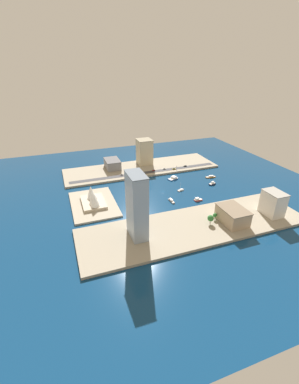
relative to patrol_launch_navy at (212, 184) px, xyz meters
The scene contains 25 objects.
ground_plane 73.84m from the patrol_launch_navy, 87.94° to the left, with size 440.00×440.00×0.00m, color navy.
quay_west 112.53m from the patrol_launch_navy, 139.03° to the left, with size 70.00×240.00×2.64m, color #9E937F.
quay_east 116.59m from the patrol_launch_navy, 39.26° to the left, with size 70.00×240.00×2.64m, color #9E937F.
peninsula_point 164.84m from the patrol_launch_navy, 90.43° to the left, with size 78.35×51.60×2.00m, color #A89E89.
road_strip 99.89m from the patrol_launch_navy, 47.62° to the left, with size 9.03×228.00×0.15m, color #38383D.
patrol_launch_navy is the anchor object (origin of this frame).
ferry_green_doubledeck 111.01m from the patrol_launch_navy, 87.52° to the left, with size 21.40×21.21×7.35m.
sailboat_small_white 50.14m from the patrol_launch_navy, 93.02° to the left, with size 5.02×9.89×11.59m.
yacht_sleek_gray 78.68m from the patrol_launch_navy, 109.47° to the left, with size 13.21×3.81×3.09m.
tugboat_red 54.90m from the patrol_launch_navy, 129.36° to the left, with size 5.03×10.98×4.05m.
water_taxi_orange 25.11m from the patrol_launch_navy, 27.30° to the right, with size 4.81×15.93×3.23m.
catamaran_blue 55.97m from the patrol_launch_navy, 50.25° to the left, with size 12.64×16.57×4.02m.
warehouse_low_gray 157.46m from the patrol_launch_navy, 48.20° to the left, with size 33.96×21.98×13.52m.
tower_tall_glass 161.31m from the patrol_launch_navy, 121.03° to the left, with size 27.55×14.84×63.89m.
hotel_broad_white 96.72m from the patrol_launch_navy, behind, with size 24.18×17.30×26.98m.
office_block_beige 125.41m from the patrol_launch_navy, 30.64° to the left, with size 24.13×23.17×40.37m.
apartment_midrise_tan 99.81m from the patrol_launch_navy, 159.07° to the left, with size 33.21×23.40×16.03m.
suv_black 70.43m from the patrol_launch_navy, ahead, with size 1.87×5.11×1.62m.
taxi_yellow_cab 71.01m from the patrol_launch_navy, 23.71° to the left, with size 2.14×5.04×1.74m.
sedan_silver 131.81m from the patrol_launch_navy, 58.23° to the left, with size 1.94×4.60×1.49m.
pickup_red 92.75m from the patrol_launch_navy, 40.57° to the left, with size 2.15×4.48×1.48m.
van_white 82.14m from the patrol_launch_navy, 31.67° to the left, with size 2.05×5.25×1.41m.
traffic_light_waterfront 67.16m from the patrol_launch_navy, 22.88° to the left, with size 0.36×0.36×6.50m.
opera_landmark 165.00m from the patrol_launch_navy, 90.38° to the left, with size 39.76×26.78×16.54m.
park_tree_cluster 103.60m from the patrol_launch_navy, 146.92° to the left, with size 10.93×14.33×9.60m.
Camera 1 is at (-282.17, 121.76, 151.50)m, focal length 24.32 mm.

